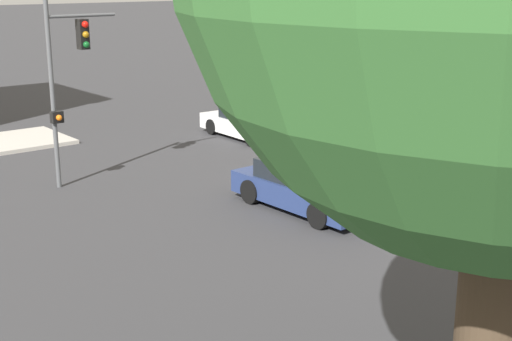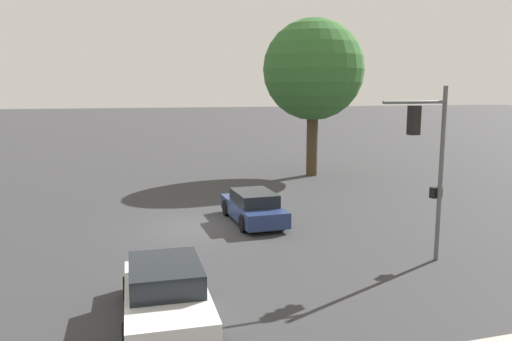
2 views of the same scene
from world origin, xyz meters
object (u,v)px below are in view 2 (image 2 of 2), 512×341
traffic_signal (427,151)px  crossing_car_1 (253,207)px  crossing_car_0 (166,293)px  street_tree (313,70)px

traffic_signal → crossing_car_1: 7.97m
crossing_car_0 → crossing_car_1: (-8.08, 4.53, 0.00)m
crossing_car_1 → traffic_signal: bearing=-149.3°
traffic_signal → street_tree: bearing=-13.4°
traffic_signal → crossing_car_0: bearing=99.0°
traffic_signal → crossing_car_1: size_ratio=1.26×
traffic_signal → crossing_car_1: bearing=28.8°
traffic_signal → crossing_car_1: (-6.29, -3.89, -2.98)m
street_tree → crossing_car_0: street_tree is taller
street_tree → crossing_car_0: 22.54m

